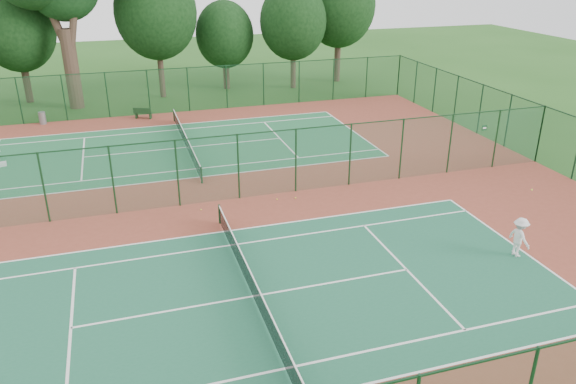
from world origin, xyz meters
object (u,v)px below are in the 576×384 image
(bench, at_px, (143,113))
(kit_bag, at_px, (0,165))
(player_near, at_px, (519,237))
(trash_bin, at_px, (42,118))

(bench, bearing_deg, kit_bag, -113.19)
(player_near, height_order, bench, player_near)
(player_near, bearing_deg, bench, 22.85)
(trash_bin, height_order, bench, trash_bin)
(kit_bag, bearing_deg, trash_bin, 68.28)
(player_near, relative_size, kit_bag, 2.39)
(player_near, height_order, kit_bag, player_near)
(bench, xyz_separation_m, kit_bag, (-8.89, -8.10, -0.31))
(player_near, height_order, trash_bin, player_near)
(player_near, distance_m, kit_bag, 28.84)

